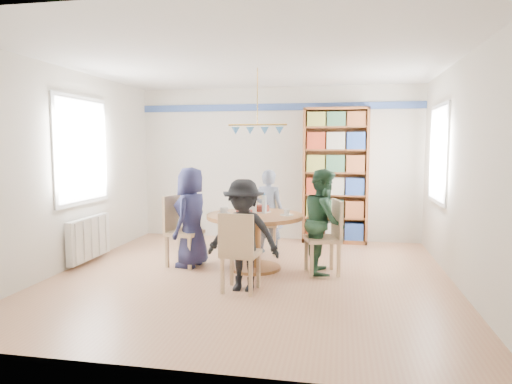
% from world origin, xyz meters
% --- Properties ---
extents(ground, '(5.00, 5.00, 0.00)m').
position_xyz_m(ground, '(0.00, 0.00, 0.00)').
color(ground, tan).
extents(room_shell, '(5.00, 5.00, 5.00)m').
position_xyz_m(room_shell, '(-0.26, 0.87, 1.65)').
color(room_shell, white).
rests_on(room_shell, ground).
extents(radiator, '(0.12, 1.00, 0.60)m').
position_xyz_m(radiator, '(-2.42, 0.30, 0.35)').
color(radiator, silver).
rests_on(radiator, ground).
extents(dining_table, '(1.30, 1.30, 0.75)m').
position_xyz_m(dining_table, '(-0.01, 0.38, 0.56)').
color(dining_table, brown).
rests_on(dining_table, ground).
extents(chair_left, '(0.50, 0.50, 0.98)m').
position_xyz_m(chair_left, '(-1.09, 0.38, 0.54)').
color(chair_left, tan).
rests_on(chair_left, ground).
extents(chair_right, '(0.53, 0.53, 0.97)m').
position_xyz_m(chair_right, '(0.97, 0.34, 0.53)').
color(chair_right, tan).
rests_on(chair_right, ground).
extents(chair_far, '(0.44, 0.44, 0.98)m').
position_xyz_m(chair_far, '(-0.04, 1.39, 0.54)').
color(chair_far, tan).
rests_on(chair_far, ground).
extents(chair_near, '(0.44, 0.44, 0.92)m').
position_xyz_m(chair_near, '(-0.00, -0.65, 0.51)').
color(chair_near, tan).
rests_on(chair_near, ground).
extents(person_left, '(0.54, 0.73, 1.38)m').
position_xyz_m(person_left, '(-0.90, 0.36, 0.69)').
color(person_left, '#191A37').
rests_on(person_left, ground).
extents(person_right, '(0.56, 0.70, 1.37)m').
position_xyz_m(person_right, '(0.91, 0.37, 0.69)').
color(person_right, '#1C3825').
rests_on(person_right, ground).
extents(person_far, '(0.53, 0.39, 1.31)m').
position_xyz_m(person_far, '(0.03, 1.32, 0.65)').
color(person_far, gray).
rests_on(person_far, ground).
extents(person_near, '(0.86, 0.52, 1.29)m').
position_xyz_m(person_near, '(0.03, -0.55, 0.64)').
color(person_near, black).
rests_on(person_near, ground).
extents(bookshelf, '(1.10, 0.33, 2.31)m').
position_xyz_m(bookshelf, '(1.02, 2.34, 1.14)').
color(bookshelf, brown).
rests_on(bookshelf, ground).
extents(tableware, '(1.04, 1.04, 0.27)m').
position_xyz_m(tableware, '(-0.03, 0.40, 0.81)').
color(tableware, white).
rests_on(tableware, dining_table).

